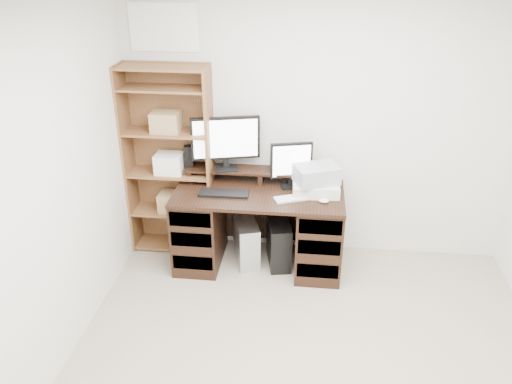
% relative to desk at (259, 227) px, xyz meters
% --- Properties ---
extents(room, '(3.54, 4.04, 2.54)m').
position_rel_desk_xyz_m(room, '(0.50, -1.64, 0.86)').
color(room, gray).
rests_on(room, ground).
extents(desk, '(1.50, 0.70, 0.75)m').
position_rel_desk_xyz_m(desk, '(0.00, 0.00, 0.00)').
color(desk, black).
rests_on(desk, ground).
extents(riser_shelf, '(1.40, 0.22, 0.12)m').
position_rel_desk_xyz_m(riser_shelf, '(-0.00, 0.21, 0.45)').
color(riser_shelf, black).
rests_on(riser_shelf, desk).
extents(monitor_wide, '(0.61, 0.22, 0.49)m').
position_rel_desk_xyz_m(monitor_wide, '(-0.32, 0.20, 0.75)').
color(monitor_wide, black).
rests_on(monitor_wide, riser_shelf).
extents(monitor_small, '(0.37, 0.18, 0.41)m').
position_rel_desk_xyz_m(monitor_small, '(0.27, 0.15, 0.58)').
color(monitor_small, black).
rests_on(monitor_small, desk).
extents(speaker, '(0.09, 0.09, 0.19)m').
position_rel_desk_xyz_m(speaker, '(-0.67, 0.23, 0.58)').
color(speaker, black).
rests_on(speaker, riser_shelf).
extents(keyboard_black, '(0.44, 0.15, 0.02)m').
position_rel_desk_xyz_m(keyboard_black, '(-0.30, -0.10, 0.37)').
color(keyboard_black, black).
rests_on(keyboard_black, desk).
extents(keyboard_white, '(0.39, 0.25, 0.02)m').
position_rel_desk_xyz_m(keyboard_white, '(0.34, -0.10, 0.37)').
color(keyboard_white, silver).
rests_on(keyboard_white, desk).
extents(mouse, '(0.10, 0.09, 0.04)m').
position_rel_desk_xyz_m(mouse, '(0.57, -0.15, 0.38)').
color(mouse, white).
rests_on(mouse, desk).
extents(printer, '(0.42, 0.32, 0.10)m').
position_rel_desk_xyz_m(printer, '(0.50, 0.03, 0.41)').
color(printer, beige).
rests_on(printer, desk).
extents(basket, '(0.43, 0.38, 0.15)m').
position_rel_desk_xyz_m(basket, '(0.50, 0.03, 0.54)').
color(basket, '#9A9EA4').
rests_on(basket, printer).
extents(tower_silver, '(0.30, 0.46, 0.42)m').
position_rel_desk_xyz_m(tower_silver, '(-0.12, 0.02, -0.18)').
color(tower_silver, '#B9BCC1').
rests_on(tower_silver, ground).
extents(tower_black, '(0.27, 0.47, 0.44)m').
position_rel_desk_xyz_m(tower_black, '(0.19, 0.03, -0.17)').
color(tower_black, black).
rests_on(tower_black, ground).
extents(bookshelf, '(0.80, 0.30, 1.80)m').
position_rel_desk_xyz_m(bookshelf, '(-0.85, 0.21, 0.53)').
color(bookshelf, brown).
rests_on(bookshelf, ground).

